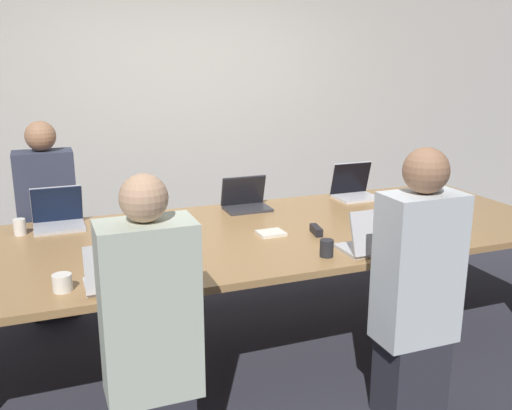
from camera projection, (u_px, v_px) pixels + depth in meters
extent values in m
plane|color=#2D2D38|center=(259.00, 340.00, 3.84)|extent=(24.00, 24.00, 0.00)
cube|color=beige|center=(182.00, 107.00, 5.23)|extent=(12.00, 0.06, 2.80)
cube|color=#9E7547|center=(259.00, 235.00, 3.65)|extent=(4.00, 1.50, 0.04)
cylinder|color=#4C4C51|center=(432.00, 235.00, 4.89)|extent=(0.08, 0.08, 0.73)
cube|color=silver|center=(118.00, 283.00, 2.80)|extent=(0.31, 0.23, 0.02)
cube|color=silver|center=(119.00, 267.00, 2.67)|extent=(0.32, 0.03, 0.23)
cube|color=black|center=(119.00, 267.00, 2.68)|extent=(0.31, 0.03, 0.22)
cube|color=beige|center=(149.00, 310.00, 2.37)|extent=(0.40, 0.24, 0.77)
sphere|color=tan|center=(144.00, 198.00, 2.25)|extent=(0.20, 0.20, 0.20)
cylinder|color=white|center=(62.00, 283.00, 2.72)|extent=(0.09, 0.09, 0.08)
cube|color=#B7B7BC|center=(59.00, 227.00, 3.70)|extent=(0.32, 0.26, 0.02)
cube|color=#B7B7BC|center=(57.00, 204.00, 3.75)|extent=(0.32, 0.10, 0.25)
cube|color=#0F1933|center=(57.00, 205.00, 3.74)|extent=(0.32, 0.10, 0.24)
cube|color=#2D2D38|center=(55.00, 285.00, 4.19)|extent=(0.32, 0.24, 0.45)
cube|color=#33384C|center=(47.00, 205.00, 4.03)|extent=(0.40, 0.24, 0.77)
sphere|color=#9E7051|center=(40.00, 136.00, 3.91)|extent=(0.21, 0.21, 0.21)
cylinder|color=white|center=(20.00, 227.00, 3.56)|extent=(0.07, 0.07, 0.10)
cube|color=#B7B7BC|center=(368.00, 248.00, 3.30)|extent=(0.32, 0.25, 0.02)
cube|color=#B7B7BC|center=(378.00, 231.00, 3.18)|extent=(0.33, 0.09, 0.24)
cube|color=silver|center=(377.00, 231.00, 3.19)|extent=(0.32, 0.09, 0.24)
cube|color=#2D2D38|center=(410.00, 377.00, 2.99)|extent=(0.32, 0.24, 0.45)
cube|color=silver|center=(418.00, 268.00, 2.84)|extent=(0.40, 0.24, 0.77)
sphere|color=#9E7051|center=(426.00, 171.00, 2.71)|extent=(0.22, 0.22, 0.22)
cylinder|color=#232328|center=(327.00, 248.00, 3.18)|extent=(0.08, 0.08, 0.10)
cube|color=#333338|center=(248.00, 209.00, 4.14)|extent=(0.33, 0.22, 0.02)
cube|color=#333338|center=(243.00, 190.00, 4.19)|extent=(0.33, 0.07, 0.22)
cube|color=black|center=(244.00, 191.00, 4.18)|extent=(0.33, 0.07, 0.22)
cube|color=silver|center=(356.00, 197.00, 4.47)|extent=(0.32, 0.26, 0.02)
cube|color=silver|center=(350.00, 178.00, 4.53)|extent=(0.33, 0.07, 0.25)
cube|color=black|center=(351.00, 178.00, 4.52)|extent=(0.32, 0.07, 0.25)
cube|color=black|center=(316.00, 230.00, 3.59)|extent=(0.07, 0.16, 0.05)
cube|color=silver|center=(271.00, 233.00, 3.58)|extent=(0.17, 0.14, 0.02)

